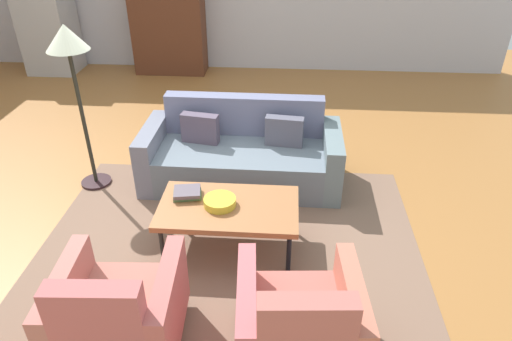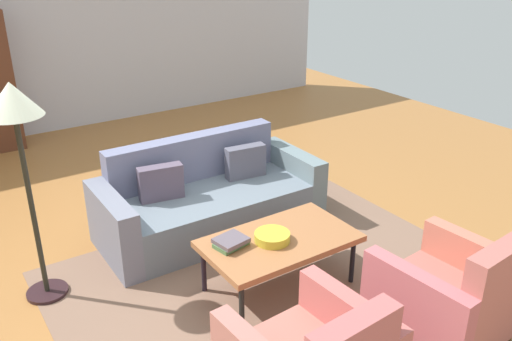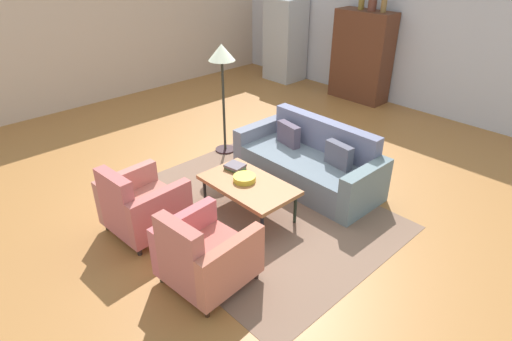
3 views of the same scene
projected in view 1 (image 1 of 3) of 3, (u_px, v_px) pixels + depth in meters
The scene contains 11 objects.
ground_plane at pixel (188, 197), 4.85m from camera, with size 11.35×11.35×0.00m, color #A76C36.
area_rug at pixel (230, 242), 4.22m from camera, with size 3.40×2.60×0.01m, color #81614E.
couch at pixel (242, 154), 5.04m from camera, with size 2.11×0.92×0.86m.
coffee_table at pixel (228, 209), 3.97m from camera, with size 1.20×0.70×0.45m.
armchair_left at pixel (117, 317), 3.04m from camera, with size 0.85×0.85×0.88m.
armchair_right at pixel (300, 328), 2.97m from camera, with size 0.86×0.86×0.88m.
fruit_bowl at pixel (220, 202), 3.93m from camera, with size 0.28×0.28×0.07m, color gold.
book_stack at pixel (187, 193), 4.05m from camera, with size 0.27×0.23×0.07m.
cabinet at pixel (168, 20), 7.76m from camera, with size 1.20×0.51×1.80m.
refrigerator at pixel (46, 17), 7.79m from camera, with size 0.80×0.73×1.85m.
floor_lamp at pixel (69, 54), 4.33m from camera, with size 0.40×0.40×1.72m.
Camera 1 is at (1.00, -3.94, 2.75)m, focal length 32.38 mm.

